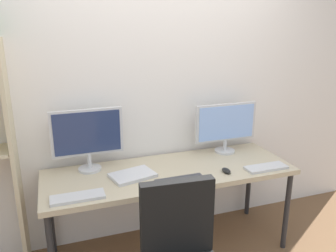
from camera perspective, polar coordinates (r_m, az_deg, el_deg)
wall_back at (r=2.92m, az=-2.41°, el=5.92°), size 4.37×0.10×2.60m
desk at (r=2.73m, az=0.35°, el=-8.43°), size 1.97×0.68×0.74m
monitor_left at (r=2.68m, az=-13.38°, el=-1.62°), size 0.55×0.18×0.49m
monitor_right at (r=3.04m, az=9.70°, el=0.15°), size 0.58×0.18×0.45m
keyboard_left at (r=2.37m, az=-14.95°, el=-11.48°), size 0.35×0.13×0.02m
keyboard_center at (r=2.51m, az=2.14°, el=-9.21°), size 0.36×0.13×0.02m
keyboard_right at (r=2.84m, az=16.15°, el=-6.71°), size 0.35×0.13×0.02m
computer_mouse at (r=2.70m, az=9.76°, el=-7.40°), size 0.06×0.10×0.03m
laptop_closed at (r=2.61m, az=-5.95°, el=-8.23°), size 0.36×0.29×0.02m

